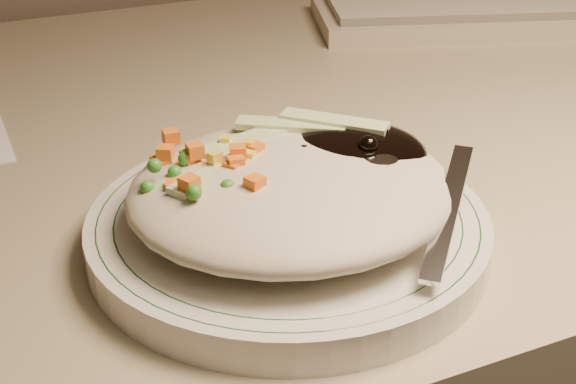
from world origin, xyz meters
name	(u,v)px	position (x,y,z in m)	size (l,w,h in m)	color
desk	(292,291)	(0.00, 1.38, 0.54)	(1.40, 0.70, 0.74)	gray
plate	(288,230)	(-0.10, 1.17, 0.75)	(0.24, 0.24, 0.02)	silver
plate_rim	(288,216)	(-0.10, 1.17, 0.76)	(0.23, 0.23, 0.00)	#144723
meal	(295,183)	(-0.09, 1.17, 0.78)	(0.21, 0.19, 0.05)	#BCB199
keyboard	(499,12)	(0.31, 1.50, 0.75)	(0.43, 0.26, 0.03)	#ADA18E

